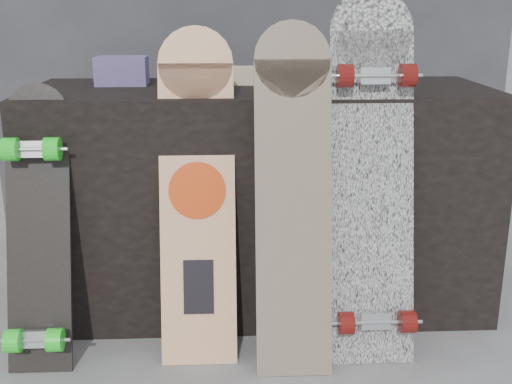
{
  "coord_description": "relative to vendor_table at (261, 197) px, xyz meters",
  "views": [
    {
      "loc": [
        -0.13,
        -1.74,
        1.09
      ],
      "look_at": [
        -0.03,
        0.2,
        0.51
      ],
      "focal_mm": 45.0,
      "sensor_mm": 36.0,
      "label": 1
    }
  ],
  "objects": [
    {
      "name": "longboard_celtic",
      "position": [
        0.07,
        -0.42,
        0.15
      ],
      "size": [
        0.23,
        0.25,
        1.04
      ],
      "rotation": [
        -0.22,
        0.0,
        0.0
      ],
      "color": "tan",
      "rests_on": "ground"
    },
    {
      "name": "merch_box_flat",
      "position": [
        0.01,
        0.1,
        0.43
      ],
      "size": [
        0.22,
        0.1,
        0.06
      ],
      "primitive_type": "cube",
      "color": "#D1B78C",
      "rests_on": "vendor_table"
    },
    {
      "name": "longboard_geisha",
      "position": [
        -0.22,
        -0.32,
        0.14
      ],
      "size": [
        0.23,
        0.3,
        1.02
      ],
      "rotation": [
        -0.27,
        0.0,
        0.0
      ],
      "color": "beige",
      "rests_on": "ground"
    },
    {
      "name": "merch_box_purple",
      "position": [
        -0.49,
        0.09,
        0.45
      ],
      "size": [
        0.18,
        0.12,
        0.1
      ],
      "primitive_type": "cube",
      "color": "#3F3064",
      "rests_on": "vendor_table"
    },
    {
      "name": "vendor_table",
      "position": [
        0.0,
        0.0,
        0.0
      ],
      "size": [
        1.6,
        0.6,
        0.8
      ],
      "primitive_type": "cube",
      "color": "black",
      "rests_on": "ground"
    },
    {
      "name": "merch_box_small",
      "position": [
        0.35,
        0.01,
        0.46
      ],
      "size": [
        0.14,
        0.14,
        0.12
      ],
      "primitive_type": "cube",
      "color": "#3F3064",
      "rests_on": "vendor_table"
    },
    {
      "name": "skateboard_dark",
      "position": [
        -0.7,
        -0.38,
        0.03
      ],
      "size": [
        0.19,
        0.32,
        0.85
      ],
      "rotation": [
        -0.29,
        0.0,
        0.0
      ],
      "color": "black",
      "rests_on": "ground"
    },
    {
      "name": "longboard_cascadia",
      "position": [
        0.32,
        -0.35,
        0.19
      ],
      "size": [
        0.26,
        0.35,
        1.13
      ],
      "rotation": [
        -0.24,
        0.0,
        0.0
      ],
      "color": "white",
      "rests_on": "ground"
    },
    {
      "name": "ground",
      "position": [
        0.0,
        -0.5,
        -0.4
      ],
      "size": [
        60.0,
        60.0,
        0.0
      ],
      "primitive_type": "plane",
      "color": "slate",
      "rests_on": "ground"
    }
  ]
}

